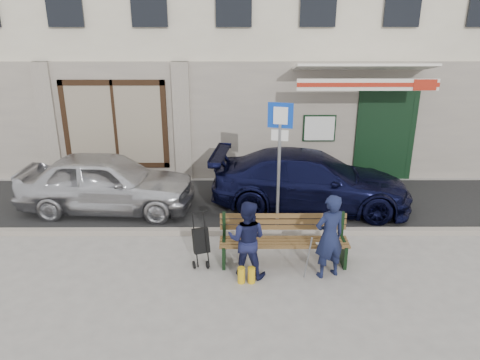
{
  "coord_description": "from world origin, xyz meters",
  "views": [
    {
      "loc": [
        0.11,
        -7.41,
        4.63
      ],
      "look_at": [
        0.14,
        1.6,
        1.2
      ],
      "focal_mm": 35.0,
      "sensor_mm": 36.0,
      "label": 1
    }
  ],
  "objects_px": {
    "bench": "(281,241)",
    "woman": "(247,239)",
    "car_silver": "(107,182)",
    "stroller": "(201,242)",
    "parking_sign": "(279,146)",
    "man": "(329,236)",
    "car_navy": "(311,180)"
  },
  "relations": [
    {
      "from": "bench",
      "to": "woman",
      "type": "xyz_separation_m",
      "value": [
        -0.65,
        -0.41,
        0.26
      ]
    },
    {
      "from": "car_silver",
      "to": "stroller",
      "type": "distance_m",
      "value": 3.44
    },
    {
      "from": "parking_sign",
      "to": "man",
      "type": "height_order",
      "value": "parking_sign"
    },
    {
      "from": "car_silver",
      "to": "car_navy",
      "type": "bearing_deg",
      "value": -84.74
    },
    {
      "from": "car_silver",
      "to": "stroller",
      "type": "height_order",
      "value": "car_silver"
    },
    {
      "from": "car_navy",
      "to": "woman",
      "type": "height_order",
      "value": "woman"
    },
    {
      "from": "car_silver",
      "to": "parking_sign",
      "type": "bearing_deg",
      "value": -101.02
    },
    {
      "from": "man",
      "to": "bench",
      "type": "bearing_deg",
      "value": -50.97
    },
    {
      "from": "stroller",
      "to": "bench",
      "type": "bearing_deg",
      "value": -19.65
    },
    {
      "from": "car_navy",
      "to": "man",
      "type": "xyz_separation_m",
      "value": [
        -0.12,
        -3.05,
        0.11
      ]
    },
    {
      "from": "woman",
      "to": "stroller",
      "type": "relative_size",
      "value": 1.42
    },
    {
      "from": "car_navy",
      "to": "man",
      "type": "bearing_deg",
      "value": -174.55
    },
    {
      "from": "bench",
      "to": "man",
      "type": "distance_m",
      "value": 0.97
    },
    {
      "from": "woman",
      "to": "man",
      "type": "bearing_deg",
      "value": -168.23
    },
    {
      "from": "parking_sign",
      "to": "bench",
      "type": "height_order",
      "value": "parking_sign"
    },
    {
      "from": "car_navy",
      "to": "parking_sign",
      "type": "xyz_separation_m",
      "value": [
        -0.87,
        -1.16,
        1.19
      ]
    },
    {
      "from": "stroller",
      "to": "man",
      "type": "bearing_deg",
      "value": -30.39
    },
    {
      "from": "man",
      "to": "parking_sign",
      "type": "bearing_deg",
      "value": -90.38
    },
    {
      "from": "car_navy",
      "to": "stroller",
      "type": "height_order",
      "value": "car_navy"
    },
    {
      "from": "car_navy",
      "to": "man",
      "type": "height_order",
      "value": "man"
    },
    {
      "from": "car_silver",
      "to": "woman",
      "type": "relative_size",
      "value": 2.84
    },
    {
      "from": "parking_sign",
      "to": "bench",
      "type": "distance_m",
      "value": 2.02
    },
    {
      "from": "car_navy",
      "to": "man",
      "type": "relative_size",
      "value": 2.97
    },
    {
      "from": "bench",
      "to": "parking_sign",
      "type": "bearing_deg",
      "value": 88.35
    },
    {
      "from": "parking_sign",
      "to": "car_silver",
      "type": "bearing_deg",
      "value": 178.7
    },
    {
      "from": "car_silver",
      "to": "stroller",
      "type": "relative_size",
      "value": 4.04
    },
    {
      "from": "car_navy",
      "to": "stroller",
      "type": "relative_size",
      "value": 4.62
    },
    {
      "from": "parking_sign",
      "to": "car_navy",
      "type": "bearing_deg",
      "value": 66.49
    },
    {
      "from": "woman",
      "to": "car_navy",
      "type": "bearing_deg",
      "value": -104.41
    },
    {
      "from": "car_silver",
      "to": "stroller",
      "type": "xyz_separation_m",
      "value": [
        2.38,
        -2.47,
        -0.25
      ]
    },
    {
      "from": "car_navy",
      "to": "bench",
      "type": "distance_m",
      "value": 2.78
    },
    {
      "from": "car_navy",
      "to": "woman",
      "type": "xyz_separation_m",
      "value": [
        -1.57,
        -3.02,
        0.04
      ]
    }
  ]
}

